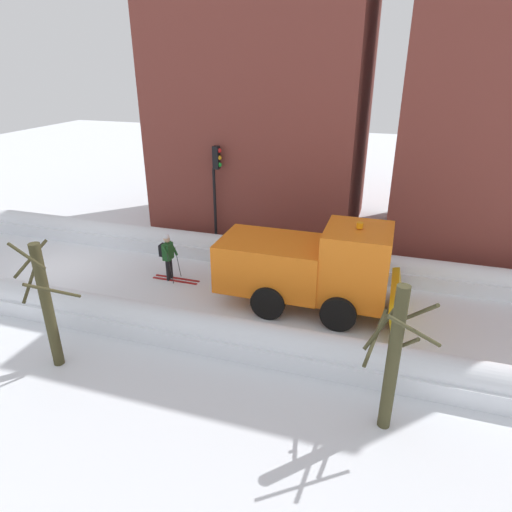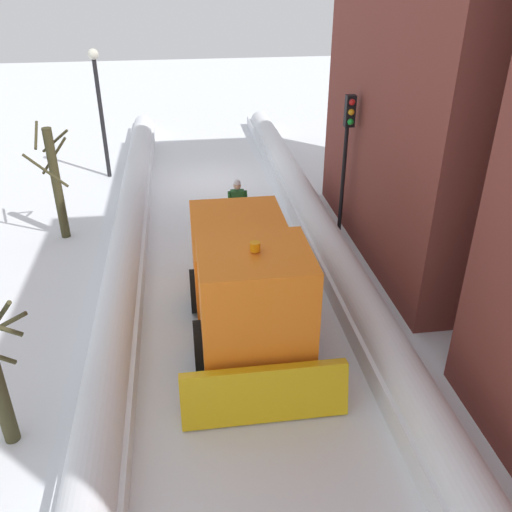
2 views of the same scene
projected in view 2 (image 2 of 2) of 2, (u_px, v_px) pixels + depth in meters
The scene contains 8 objects.
ground_plane at pixel (242, 331), 13.04m from camera, with size 80.00×80.00×0.00m, color white.
snowbank_left at pixel (363, 307), 13.20m from camera, with size 1.10×36.00×0.98m.
snowbank_right at pixel (114, 328), 12.48m from camera, with size 1.10×36.00×0.97m.
plow_truck at pixel (247, 279), 12.31m from camera, with size 3.20×5.98×3.12m.
skier at pixel (238, 203), 17.27m from camera, with size 0.62×1.80×1.81m.
traffic_light_pole at pixel (347, 140), 16.07m from camera, with size 0.28×0.42×4.43m.
street_lamp at pixel (99, 98), 20.75m from camera, with size 0.40×0.40×4.92m.
bare_tree_near at pixel (56, 181), 16.58m from camera, with size 1.36×1.24×3.63m.
Camera 2 is at (1.16, 20.51, 7.84)m, focal length 38.37 mm.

